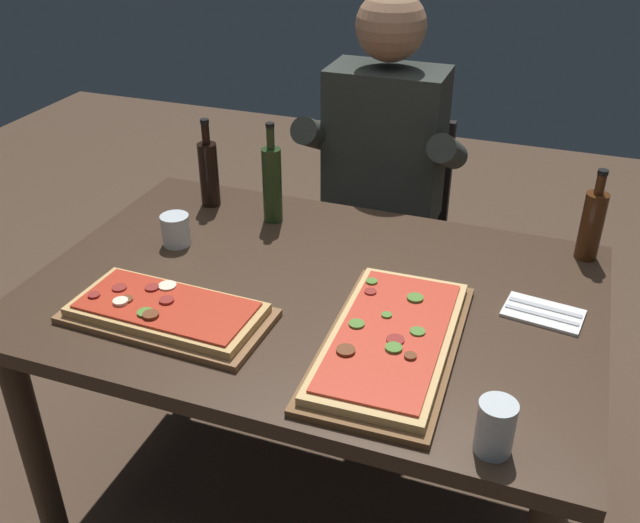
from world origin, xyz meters
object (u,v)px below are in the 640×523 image
Objects in this scene: pizza_rectangular_front at (167,312)px; diner_chair at (386,227)px; pizza_rectangular_left at (391,341)px; oil_bottle_amber at (272,183)px; vinegar_bottle_green at (592,224)px; tumbler_near_camera at (176,232)px; dining_table at (313,320)px; wine_bottle_dark at (209,172)px; seated_diner at (380,175)px; tumbler_far_side at (495,427)px.

pizza_rectangular_front is 1.16m from diner_chair.
oil_bottle_amber is (-0.49, 0.48, 0.10)m from pizza_rectangular_left.
vinegar_bottle_green is 1.11m from tumbler_near_camera.
dining_table is 0.61m from wine_bottle_dark.
seated_diner is at bearing 58.31° from tumbler_near_camera.
oil_bottle_amber is at bearing -116.24° from seated_diner.
vinegar_bottle_green reaches higher than tumbler_near_camera.
oil_bottle_amber is at bearing 87.00° from pizza_rectangular_front.
wine_bottle_dark is 0.76m from diner_chair.
seated_diner is (-0.28, 0.91, -0.02)m from pizza_rectangular_left.
pizza_rectangular_left is 1.89× the size of oil_bottle_amber.
pizza_rectangular_front is 1.11m from vinegar_bottle_green.
pizza_rectangular_front is 0.52m from pizza_rectangular_left.
diner_chair is at bearing 49.87° from wine_bottle_dark.
tumbler_far_side is (-0.13, -0.80, -0.05)m from vinegar_bottle_green.
wine_bottle_dark is (-0.19, 0.59, 0.09)m from pizza_rectangular_front.
pizza_rectangular_front is at bearing -172.25° from pizza_rectangular_left.
tumbler_far_side is at bearing -66.97° from diner_chair.
oil_bottle_amber is at bearing -110.99° from diner_chair.
wine_bottle_dark is 0.59m from seated_diner.
vinegar_bottle_green reaches higher than tumbler_far_side.
seated_diner is at bearing 107.19° from pizza_rectangular_left.
tumbler_near_camera is at bearing -130.32° from oil_bottle_amber.
vinegar_bottle_green is (0.63, 0.40, 0.20)m from dining_table.
seated_diner is (-0.53, 1.14, -0.05)m from tumbler_far_side.
vinegar_bottle_green is 0.75m from seated_diner.
vinegar_bottle_green is at bearing -26.89° from seated_diner.
diner_chair is (-0.67, 0.46, -0.35)m from vinegar_bottle_green.
dining_table is at bearing -36.63° from wine_bottle_dark.
seated_diner is at bearing -90.00° from diner_chair.
diner_chair reaches higher than tumbler_far_side.
tumbler_far_side reaches higher than tumbler_near_camera.
pizza_rectangular_left is at bearing -20.69° from tumbler_near_camera.
tumbler_far_side is at bearing -27.55° from tumbler_near_camera.
pizza_rectangular_front is at bearing -138.36° from dining_table.
tumbler_far_side is at bearing -11.72° from pizza_rectangular_front.
seated_diner reaches higher than wine_bottle_dark.
tumbler_far_side is (0.77, -0.16, 0.03)m from pizza_rectangular_front.
tumbler_near_camera is at bearing 159.31° from pizza_rectangular_left.
tumbler_near_camera reaches higher than pizza_rectangular_left.
tumbler_far_side is at bearing -38.82° from dining_table.
vinegar_bottle_green is 0.88m from diner_chair.
vinegar_bottle_green reaches higher than pizza_rectangular_left.
pizza_rectangular_left is at bearing 137.76° from tumbler_far_side.
tumbler_far_side is at bearing -99.38° from vinegar_bottle_green.
tumbler_far_side is 0.08× the size of seated_diner.
pizza_rectangular_front is 1.80× the size of wine_bottle_dark.
diner_chair is at bearing 77.80° from pizza_rectangular_front.
tumbler_far_side is (0.96, -0.75, -0.05)m from wine_bottle_dark.
tumbler_near_camera is at bearing -83.64° from wine_bottle_dark.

